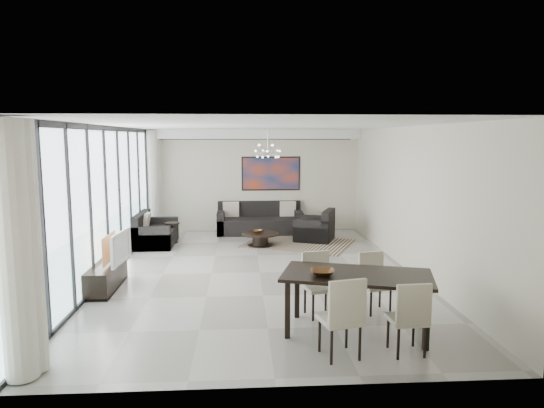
{
  "coord_description": "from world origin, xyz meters",
  "views": [
    {
      "loc": [
        -0.36,
        -9.4,
        2.67
      ],
      "look_at": [
        0.31,
        0.95,
        1.25
      ],
      "focal_mm": 32.0,
      "sensor_mm": 36.0,
      "label": 1
    }
  ],
  "objects": [
    {
      "name": "dining_chair_se",
      "position": [
        1.69,
        -3.85,
        0.54
      ],
      "size": [
        0.46,
        0.46,
        0.94
      ],
      "color": "beige",
      "rests_on": "floor"
    },
    {
      "name": "bowl_coffee",
      "position": [
        0.05,
        2.44,
        0.36
      ],
      "size": [
        0.31,
        0.31,
        0.08
      ],
      "primitive_type": "imported",
      "rotation": [
        0.0,
        0.0,
        0.25
      ],
      "color": "brown",
      "rests_on": "coffee_table"
    },
    {
      "name": "bowl_dining",
      "position": [
        0.72,
        -3.14,
        0.87
      ],
      "size": [
        0.36,
        0.36,
        0.08
      ],
      "primitive_type": "imported",
      "rotation": [
        0.0,
        0.0,
        -0.11
      ],
      "color": "brown",
      "rests_on": "dining_table"
    },
    {
      "name": "loveseat",
      "position": [
        -2.55,
        2.73,
        0.27
      ],
      "size": [
        0.9,
        1.61,
        0.8
      ],
      "color": "black",
      "rests_on": "floor"
    },
    {
      "name": "window_wall",
      "position": [
        -2.86,
        0.0,
        1.47
      ],
      "size": [
        0.37,
        8.95,
        2.9
      ],
      "color": "silver",
      "rests_on": "floor"
    },
    {
      "name": "dining_chair_sw",
      "position": [
        0.85,
        -3.9,
        0.59
      ],
      "size": [
        0.57,
        0.57,
        1.03
      ],
      "color": "beige",
      "rests_on": "floor"
    },
    {
      "name": "painting",
      "position": [
        0.5,
        4.47,
        1.65
      ],
      "size": [
        1.68,
        0.04,
        0.98
      ],
      "primitive_type": "cube",
      "color": "#B93E19",
      "rests_on": "room_shell"
    },
    {
      "name": "chandelier",
      "position": [
        0.3,
        2.5,
        2.35
      ],
      "size": [
        0.66,
        0.66,
        0.71
      ],
      "color": "silver",
      "rests_on": "room_shell"
    },
    {
      "name": "dining_chair_nw",
      "position": [
        0.79,
        -2.34,
        0.55
      ],
      "size": [
        0.52,
        0.52,
        0.95
      ],
      "color": "beige",
      "rests_on": "floor"
    },
    {
      "name": "armchair",
      "position": [
        1.59,
        2.97,
        0.28
      ],
      "size": [
        1.21,
        1.23,
        0.82
      ],
      "color": "black",
      "rests_on": "floor"
    },
    {
      "name": "dining_table",
      "position": [
        1.21,
        -3.09,
        0.75
      ],
      "size": [
        2.2,
        1.51,
        0.83
      ],
      "color": "black",
      "rests_on": "floor"
    },
    {
      "name": "dining_chair_ne",
      "position": [
        1.68,
        -2.23,
        0.52
      ],
      "size": [
        0.5,
        0.5,
        0.91
      ],
      "color": "beige",
      "rests_on": "floor"
    },
    {
      "name": "side_table",
      "position": [
        -2.13,
        2.9,
        0.35
      ],
      "size": [
        0.38,
        0.38,
        0.53
      ],
      "color": "black",
      "rests_on": "floor"
    },
    {
      "name": "soffit",
      "position": [
        0.0,
        4.3,
        2.77
      ],
      "size": [
        5.98,
        0.4,
        0.26
      ],
      "primitive_type": "cube",
      "color": "white",
      "rests_on": "room_shell"
    },
    {
      "name": "television",
      "position": [
        -2.6,
        -0.81,
        0.73
      ],
      "size": [
        0.2,
        0.99,
        0.57
      ],
      "primitive_type": "imported",
      "rotation": [
        0.0,
        0.0,
        1.49
      ],
      "color": "gray",
      "rests_on": "tv_console"
    },
    {
      "name": "tv_console",
      "position": [
        -2.76,
        -0.89,
        0.23
      ],
      "size": [
        0.41,
        1.44,
        0.45
      ],
      "primitive_type": "cube",
      "color": "black",
      "rests_on": "floor"
    },
    {
      "name": "coffee_table",
      "position": [
        0.11,
        2.42,
        0.18
      ],
      "size": [
        0.92,
        0.92,
        0.32
      ],
      "color": "black",
      "rests_on": "floor"
    },
    {
      "name": "sofa_main",
      "position": [
        0.16,
        4.07,
        0.29
      ],
      "size": [
        2.38,
        0.97,
        0.87
      ],
      "color": "black",
      "rests_on": "floor"
    },
    {
      "name": "room_shell",
      "position": [
        0.46,
        0.0,
        1.45
      ],
      "size": [
        6.0,
        9.0,
        2.9
      ],
      "color": "#A8A39B",
      "rests_on": "ground"
    },
    {
      "name": "rug",
      "position": [
        1.1,
        2.6,
        0.01
      ],
      "size": [
        3.11,
        2.83,
        0.01
      ],
      "primitive_type": "cube",
      "rotation": [
        0.0,
        0.0,
        -0.44
      ],
      "color": "black",
      "rests_on": "floor"
    }
  ]
}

